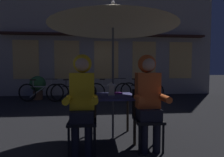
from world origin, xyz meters
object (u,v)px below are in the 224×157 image
(cafe_table, at_px, (113,101))
(lantern, at_px, (111,88))
(bicycle_fourth, at_px, (142,90))
(bicycle_nearest, at_px, (41,92))
(patio_umbrella, at_px, (113,16))
(chair_left, at_px, (83,116))
(bicycle_third, at_px, (110,91))
(person_right_hooded, at_px, (148,92))
(potted_plant, at_px, (38,86))
(person_left_hooded, at_px, (82,93))
(chair_right, at_px, (147,115))
(bicycle_second, at_px, (74,92))
(book, at_px, (116,93))

(cafe_table, xyz_separation_m, lantern, (-0.03, 0.00, 0.22))
(lantern, height_order, bicycle_fourth, lantern)
(bicycle_nearest, bearing_deg, patio_umbrella, -57.68)
(chair_left, distance_m, bicycle_third, 4.16)
(chair_left, distance_m, bicycle_nearest, 4.36)
(bicycle_fourth, bearing_deg, bicycle_nearest, -177.39)
(lantern, bearing_deg, person_right_hooded, -40.28)
(bicycle_nearest, relative_size, potted_plant, 1.82)
(patio_umbrella, xyz_separation_m, person_left_hooded, (-0.48, -0.43, -1.21))
(lantern, relative_size, bicycle_fourth, 0.14)
(chair_right, bearing_deg, person_left_hooded, -176.61)
(bicycle_nearest, bearing_deg, chair_left, -65.63)
(bicycle_second, bearing_deg, lantern, -73.51)
(bicycle_fourth, bearing_deg, chair_left, -115.46)
(bicycle_fourth, height_order, potted_plant, potted_plant)
(bicycle_fourth, bearing_deg, potted_plant, 175.34)
(chair_left, xyz_separation_m, bicycle_second, (-0.62, 4.01, -0.14))
(patio_umbrella, bearing_deg, bicycle_nearest, 122.32)
(chair_left, distance_m, bicycle_fourth, 4.59)
(chair_right, distance_m, bicycle_second, 4.31)
(person_right_hooded, relative_size, bicycle_second, 0.84)
(lantern, distance_m, potted_plant, 4.82)
(bicycle_fourth, bearing_deg, patio_umbrella, -111.58)
(chair_right, distance_m, person_left_hooded, 1.03)
(bicycle_third, bearing_deg, potted_plant, 172.23)
(lantern, distance_m, chair_right, 0.73)
(person_right_hooded, bearing_deg, potted_plant, 123.74)
(chair_left, xyz_separation_m, book, (0.55, 0.54, 0.26))
(bicycle_second, bearing_deg, book, -71.29)
(patio_umbrella, bearing_deg, lantern, 172.81)
(lantern, bearing_deg, bicycle_second, 106.49)
(lantern, xyz_separation_m, chair_left, (-0.45, -0.37, -0.37))
(chair_left, xyz_separation_m, potted_plant, (-2.07, 4.47, 0.05))
(bicycle_second, height_order, book, bicycle_second)
(bicycle_third, bearing_deg, book, -92.57)
(bicycle_third, relative_size, book, 8.40)
(bicycle_third, height_order, potted_plant, potted_plant)
(lantern, height_order, bicycle_second, lantern)
(chair_left, xyz_separation_m, person_left_hooded, (-0.00, -0.06, 0.36))
(person_right_hooded, xyz_separation_m, bicycle_fourth, (1.01, 4.20, -0.50))
(lantern, distance_m, bicycle_nearest, 4.28)
(patio_umbrella, xyz_separation_m, bicycle_third, (0.23, 3.73, -1.71))
(bicycle_fourth, bearing_deg, chair_right, -103.74)
(book, distance_m, potted_plant, 4.73)
(book, bearing_deg, bicycle_second, 95.93)
(bicycle_nearest, bearing_deg, potted_plant, 118.02)
(lantern, height_order, bicycle_third, lantern)
(person_left_hooded, bearing_deg, book, 47.09)
(person_right_hooded, relative_size, book, 7.00)
(cafe_table, bearing_deg, potted_plant, 121.81)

